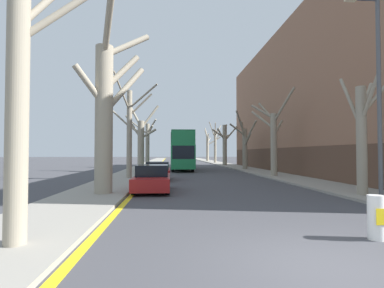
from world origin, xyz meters
name	(u,v)px	position (x,y,z in m)	size (l,w,h in m)	color
ground_plane	(333,268)	(0.00, 0.00, 0.00)	(300.00, 300.00, 0.00)	#424247
sidewalk_left	(150,164)	(-6.42, 50.00, 0.06)	(3.21, 120.00, 0.12)	gray
sidewalk_right	(220,163)	(6.42, 50.00, 0.06)	(3.21, 120.00, 0.12)	gray
building_facade_right	(330,100)	(13.01, 23.37, 7.22)	(10.08, 39.63, 14.47)	#93664C
kerb_line_stripe	(160,164)	(-4.63, 50.00, 0.00)	(0.24, 120.00, 0.01)	yellow
street_tree_left_0	(22,74)	(-5.95, 1.44, 3.66)	(2.88, 2.53, 7.66)	gray
street_tree_left_1	(106,109)	(-5.84, 9.27, 4.06)	(3.31, 4.37, 8.42)	gray
street_tree_left_2	(129,129)	(-5.94, 17.90, 3.83)	(4.84, 3.17, 7.77)	gray
street_tree_left_3	(140,140)	(-5.97, 26.85, 3.32)	(3.85, 2.49, 7.63)	gray
street_tree_left_4	(147,143)	(-5.98, 36.33, 3.40)	(3.93, 4.59, 6.63)	gray
street_tree_right_0	(362,134)	(5.88, 7.92, 2.88)	(1.60, 2.81, 5.74)	gray
street_tree_right_1	(273,138)	(5.76, 19.32, 3.23)	(2.82, 4.50, 7.08)	gray
street_tree_right_2	(245,144)	(5.94, 29.64, 3.01)	(2.88, 2.73, 6.81)	gray
street_tree_right_3	(225,143)	(5.84, 41.94, 3.59)	(4.73, 2.35, 6.68)	gray
street_tree_right_4	(215,143)	(5.95, 52.75, 3.87)	(2.99, 4.36, 8.02)	gray
street_tree_right_5	(208,146)	(6.06, 65.15, 3.65)	(3.98, 4.77, 8.01)	gray
double_decker_bus	(181,149)	(-1.51, 30.09, 2.47)	(2.51, 10.61, 4.37)	#1E7F47
parked_car_0	(152,179)	(-3.75, 10.76, 0.65)	(1.83, 4.28, 1.37)	maroon
parked_car_1	(158,171)	(-3.75, 17.33, 0.64)	(1.83, 4.04, 1.34)	maroon
lamp_post	(377,88)	(5.20, 5.97, 4.55)	(1.40, 0.20, 8.17)	#4C4F54
traffic_bollard	(376,217)	(1.92, 1.57, 0.51)	(0.37, 0.38, 1.02)	white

